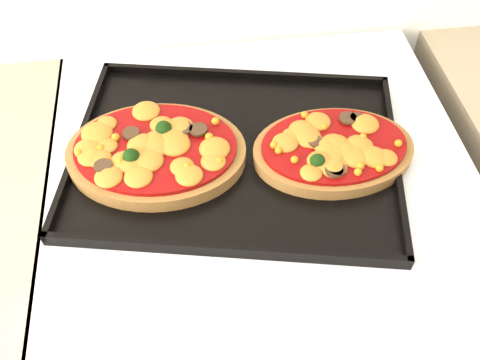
{
  "coord_description": "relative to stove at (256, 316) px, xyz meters",
  "views": [
    {
      "loc": [
        -0.13,
        1.24,
        1.47
      ],
      "look_at": [
        -0.07,
        1.68,
        0.92
      ],
      "focal_mm": 40.0,
      "sensor_mm": 36.0,
      "label": 1
    }
  ],
  "objects": [
    {
      "name": "stove",
      "position": [
        0.0,
        0.0,
        0.0
      ],
      "size": [
        0.6,
        0.6,
        0.91
      ],
      "primitive_type": "cube",
      "color": "silver",
      "rests_on": "floor"
    },
    {
      "name": "baking_tray",
      "position": [
        -0.03,
        0.03,
        0.47
      ],
      "size": [
        0.5,
        0.41,
        0.02
      ],
      "primitive_type": "cube",
      "rotation": [
        0.0,
        0.0,
        -0.21
      ],
      "color": "black",
      "rests_on": "stove"
    },
    {
      "name": "pizza_left",
      "position": [
        -0.14,
        0.03,
        0.48
      ],
      "size": [
        0.26,
        0.21,
        0.04
      ],
      "primitive_type": null,
      "rotation": [
        0.0,
        0.0,
        -0.12
      ],
      "color": "olive",
      "rests_on": "baking_tray"
    },
    {
      "name": "pizza_right",
      "position": [
        0.1,
        0.01,
        0.48
      ],
      "size": [
        0.22,
        0.15,
        0.03
      ],
      "primitive_type": null,
      "rotation": [
        0.0,
        0.0,
        -0.0
      ],
      "color": "olive",
      "rests_on": "baking_tray"
    }
  ]
}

